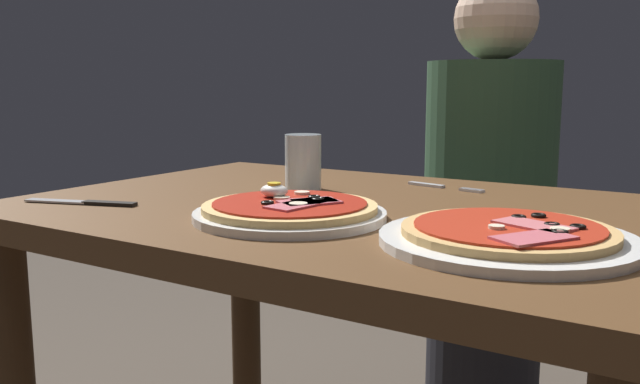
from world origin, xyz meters
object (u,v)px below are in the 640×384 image
pizza_across_left (508,236)px  knife (88,203)px  diner_person (487,230)px  fork (439,186)px  dining_table (348,285)px  water_glass_near (303,166)px  pizza_foreground (290,211)px

pizza_across_left → knife: bearing=-172.2°
diner_person → fork: bearing=96.8°
fork → diner_person: diner_person is taller
dining_table → knife: bearing=-148.1°
water_glass_near → diner_person: bearing=76.3°
pizza_foreground → dining_table: bearing=84.7°
dining_table → knife: size_ratio=5.47×
pizza_foreground → pizza_across_left: bearing=2.2°
water_glass_near → fork: (0.20, 0.15, -0.04)m
pizza_across_left → fork: bearing=122.9°
fork → pizza_foreground: bearing=-99.8°
diner_person → pizza_foreground: bearing=89.2°
dining_table → pizza_across_left: pizza_across_left is taller
fork → diner_person: size_ratio=0.13×
water_glass_near → diner_person: (0.15, 0.61, -0.22)m
pizza_foreground → pizza_across_left: size_ratio=0.89×
pizza_foreground → fork: 0.40m
pizza_across_left → water_glass_near: (-0.45, 0.23, 0.03)m
fork → pizza_across_left: bearing=-57.1°
dining_table → pizza_across_left: (0.30, -0.13, 0.14)m
dining_table → knife: knife is taller
dining_table → water_glass_near: 0.25m
dining_table → fork: bearing=77.6°
dining_table → fork: fork is taller
knife → diner_person: (0.35, 0.92, -0.18)m
dining_table → fork: 0.29m
pizza_foreground → diner_person: bearing=89.2°
pizza_foreground → fork: (0.07, 0.39, -0.01)m
water_glass_near → fork: water_glass_near is taller
pizza_across_left → pizza_foreground: bearing=-177.8°
dining_table → pizza_foreground: 0.21m
pizza_across_left → fork: 0.45m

